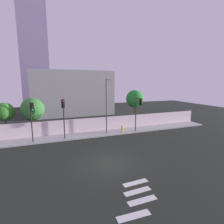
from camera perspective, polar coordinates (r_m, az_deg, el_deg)
The scene contains 14 objects.
ground_plane at distance 14.93m, azimuth -0.81°, elevation -16.66°, with size 80.00×80.00×0.00m, color black.
sidewalk at distance 22.27m, azimuth -8.03°, elevation -7.51°, with size 36.00×2.40×0.15m, color #A6A6A6.
perimeter_wall at distance 23.22m, azimuth -8.79°, elevation -4.31°, with size 36.00×0.18×1.80m, color silver.
crosswalk_marking at distance 11.43m, azimuth 8.38°, elevation -25.87°, with size 3.29×3.06×0.01m.
traffic_light_left at distance 22.51m, azimuth 8.72°, elevation 1.55°, with size 0.35×1.58×4.54m.
traffic_light_center at distance 19.83m, azimuth -25.04°, elevation -0.47°, with size 0.50×1.42×4.49m.
traffic_light_right at distance 19.72m, azimuth -15.79°, elevation 0.49°, with size 0.38×1.59×4.71m.
street_lamp_curbside at distance 21.30m, azimuth -1.71°, elevation 3.36°, with size 0.71×2.32×6.91m.
fire_hydrant at distance 23.12m, azimuth 3.40°, elevation -5.41°, with size 0.44×0.26×0.85m.
roadside_tree_leftmost at distance 24.43m, azimuth -32.01°, elevation 0.01°, with size 2.21×2.21×4.25m.
roadside_tree_midleft at distance 23.97m, azimuth -24.82°, elevation 0.83°, with size 2.88×2.88×4.75m.
roadside_tree_midright at distance 26.95m, azimuth 7.55°, elevation 4.32°, with size 2.71×2.71×5.50m.
low_building_distant at distance 36.50m, azimuth -12.69°, elevation 6.12°, with size 15.91×6.00×8.98m, color #949494.
tower_on_skyline at distance 49.06m, azimuth -24.45°, elevation 20.01°, with size 6.43×5.00×32.18m, color gray.
Camera 1 is at (-4.51, -12.59, 6.64)m, focal length 27.61 mm.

